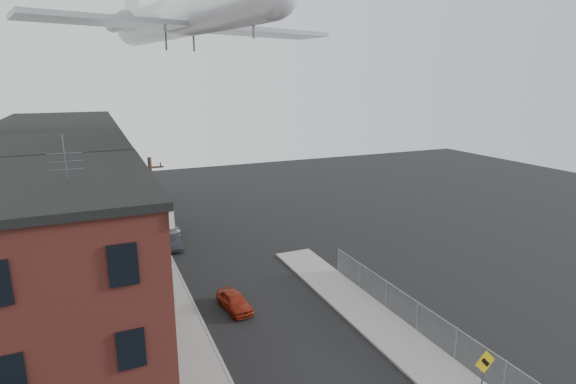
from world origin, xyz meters
name	(u,v)px	position (x,y,z in m)	size (l,w,h in m)	color
sidewalk_left	(149,251)	(-5.50, 24.00, 0.06)	(3.00, 62.00, 0.12)	gray
sidewalk_right	(384,328)	(5.50, 6.00, 0.06)	(3.00, 26.00, 0.12)	gray
curb_left	(167,249)	(-4.05, 24.00, 0.07)	(0.15, 62.00, 0.14)	gray
curb_right	(363,333)	(4.05, 6.00, 0.07)	(0.15, 26.00, 0.14)	gray
corner_building	(32,297)	(-12.00, 7.00, 5.16)	(10.31, 12.30, 12.15)	#3A1612
row_house_a	(49,231)	(-11.96, 16.50, 5.13)	(11.98, 7.00, 10.30)	slate
row_house_b	(56,203)	(-11.96, 23.50, 5.13)	(11.98, 7.00, 10.30)	gray
row_house_c	(61,184)	(-11.96, 30.50, 5.13)	(11.98, 7.00, 10.30)	slate
row_house_d	(64,170)	(-11.96, 37.50, 5.13)	(11.98, 7.00, 10.30)	gray
row_house_e	(67,159)	(-11.96, 44.50, 5.13)	(11.98, 7.00, 10.30)	slate
chainlink_fence	(417,316)	(7.00, 5.00, 1.00)	(0.06, 18.06, 1.90)	gray
warning_sign	(484,369)	(5.60, -1.03, 1.88)	(1.10, 0.11, 2.80)	#515156
utility_pole	(154,219)	(-5.60, 18.00, 4.67)	(1.80, 0.26, 9.00)	black
street_tree	(144,201)	(-5.27, 27.92, 3.45)	(3.22, 3.20, 5.20)	black
car_near	(234,301)	(-1.80, 11.70, 0.57)	(1.35, 3.36, 1.15)	maroon
car_mid	(172,241)	(-3.60, 24.19, 0.60)	(1.27, 3.63, 1.20)	black
car_far	(164,225)	(-3.52, 28.69, 0.68)	(1.91, 4.70, 1.36)	slate
airplane	(181,16)	(-2.34, 21.23, 18.54)	(21.97, 25.12, 7.23)	white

